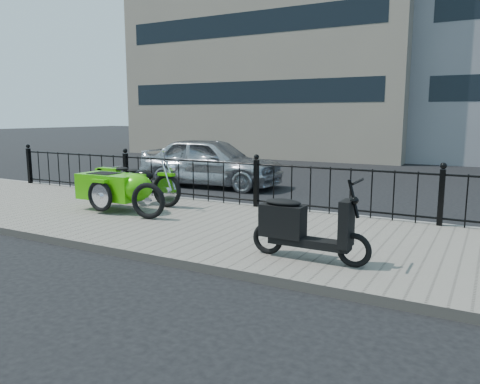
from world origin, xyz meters
The scene contains 9 objects.
ground centered at (0.00, 0.00, 0.00)m, with size 120.00×120.00×0.00m, color black.
sidewalk centered at (0.00, -0.50, 0.06)m, with size 30.00×3.80×0.12m, color gray.
curb centered at (0.00, 1.44, 0.06)m, with size 30.00×0.10×0.12m, color gray.
iron_fence centered at (0.00, 1.30, 0.59)m, with size 14.11×0.11×1.08m.
building_tan centered at (-6.00, 15.99, 6.00)m, with size 14.00×8.01×12.00m.
motorcycle_sidecar centered at (-2.18, -0.26, 0.59)m, with size 2.28×1.48×0.98m.
scooter centered at (2.11, -1.60, 0.54)m, with size 1.61×0.47×1.09m.
spare_tire centered at (-1.17, -0.69, 0.45)m, with size 0.67×0.67×0.10m, color black.
sedan_car centered at (-2.72, 3.88, 0.69)m, with size 1.63×4.05×1.38m, color #A8AAAF.
Camera 1 is at (4.25, -7.15, 1.97)m, focal length 35.00 mm.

